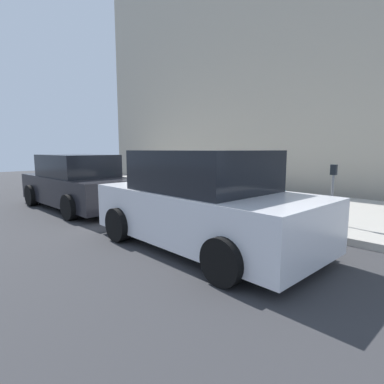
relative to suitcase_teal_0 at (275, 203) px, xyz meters
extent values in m
plane|color=#333335|center=(3.30, 0.71, -0.46)|extent=(40.00, 40.00, 0.00)
cube|color=#ADA89E|center=(3.30, -1.79, -0.39)|extent=(18.00, 5.00, 0.14)
cube|color=#B2A893|center=(3.30, -6.53, 6.53)|extent=(24.00, 3.00, 13.98)
cube|color=#0F606B|center=(0.00, 0.00, 0.00)|extent=(0.42, 0.25, 0.63)
cube|color=black|center=(0.00, 0.00, 0.00)|extent=(0.43, 0.05, 0.65)
cylinder|color=gray|center=(-0.18, 0.00, 0.46)|extent=(0.02, 0.02, 0.30)
cylinder|color=gray|center=(0.18, 0.00, 0.46)|extent=(0.02, 0.02, 0.30)
cylinder|color=black|center=(0.00, 0.00, 0.61)|extent=(0.36, 0.03, 0.02)
cylinder|color=black|center=(-0.19, 0.00, -0.30)|extent=(0.04, 0.02, 0.04)
cylinder|color=black|center=(0.19, 0.00, -0.30)|extent=(0.04, 0.02, 0.04)
cube|color=#59601E|center=(0.52, 0.09, -0.05)|extent=(0.48, 0.27, 0.55)
cube|color=black|center=(0.52, 0.09, -0.05)|extent=(0.48, 0.06, 0.56)
cylinder|color=gray|center=(0.32, 0.09, 0.33)|extent=(0.02, 0.02, 0.20)
cylinder|color=gray|center=(0.72, 0.10, 0.33)|extent=(0.02, 0.02, 0.20)
cylinder|color=black|center=(0.52, 0.09, 0.43)|extent=(0.41, 0.04, 0.02)
cylinder|color=black|center=(0.31, 0.09, -0.30)|extent=(0.04, 0.02, 0.04)
cylinder|color=black|center=(0.73, 0.10, -0.30)|extent=(0.04, 0.02, 0.04)
cube|color=maroon|center=(1.00, 0.14, -0.06)|extent=(0.36, 0.23, 0.53)
cube|color=black|center=(1.00, 0.14, -0.06)|extent=(0.35, 0.06, 0.54)
cylinder|color=gray|center=(0.86, 0.15, 0.33)|extent=(0.02, 0.02, 0.24)
cylinder|color=gray|center=(1.15, 0.13, 0.33)|extent=(0.02, 0.02, 0.24)
cylinder|color=black|center=(1.00, 0.14, 0.45)|extent=(0.29, 0.04, 0.02)
cylinder|color=black|center=(0.86, 0.15, -0.30)|extent=(0.04, 0.02, 0.04)
cylinder|color=black|center=(1.15, 0.13, -0.30)|extent=(0.04, 0.02, 0.04)
cube|color=navy|center=(1.43, 0.05, 0.04)|extent=(0.35, 0.22, 0.72)
cube|color=black|center=(1.43, 0.05, 0.04)|extent=(0.35, 0.06, 0.73)
cylinder|color=gray|center=(1.29, 0.06, 0.42)|extent=(0.02, 0.02, 0.04)
cylinder|color=gray|center=(1.57, 0.05, 0.42)|extent=(0.02, 0.02, 0.04)
cylinder|color=black|center=(1.43, 0.05, 0.44)|extent=(0.28, 0.04, 0.02)
cylinder|color=black|center=(1.28, 0.06, -0.30)|extent=(0.05, 0.02, 0.04)
cylinder|color=black|center=(1.57, 0.05, -0.30)|extent=(0.05, 0.02, 0.04)
cube|color=#9EA0A8|center=(1.89, 0.14, -0.03)|extent=(0.44, 0.23, 0.59)
cube|color=black|center=(1.89, 0.14, -0.03)|extent=(0.44, 0.06, 0.60)
cylinder|color=gray|center=(1.70, 0.13, 0.40)|extent=(0.02, 0.02, 0.27)
cylinder|color=gray|center=(2.07, 0.15, 0.40)|extent=(0.02, 0.02, 0.27)
cylinder|color=black|center=(1.89, 0.14, 0.54)|extent=(0.37, 0.04, 0.02)
cylinder|color=black|center=(1.70, 0.13, -0.30)|extent=(0.04, 0.02, 0.04)
cylinder|color=black|center=(2.08, 0.15, -0.30)|extent=(0.04, 0.02, 0.04)
cube|color=black|center=(2.41, 0.05, -0.01)|extent=(0.47, 0.23, 0.61)
cube|color=black|center=(2.41, 0.05, -0.01)|extent=(0.47, 0.08, 0.63)
cylinder|color=gray|center=(2.21, 0.07, 0.41)|extent=(0.02, 0.02, 0.23)
cylinder|color=gray|center=(2.60, 0.03, 0.41)|extent=(0.02, 0.02, 0.23)
cylinder|color=black|center=(2.41, 0.05, 0.53)|extent=(0.40, 0.06, 0.02)
cylinder|color=black|center=(2.21, 0.07, -0.30)|extent=(0.05, 0.02, 0.04)
cylinder|color=black|center=(2.61, 0.03, -0.30)|extent=(0.05, 0.02, 0.04)
cube|color=red|center=(2.92, 0.05, 0.04)|extent=(0.43, 0.25, 0.72)
cube|color=black|center=(2.92, 0.05, 0.04)|extent=(0.43, 0.07, 0.73)
cylinder|color=gray|center=(2.74, 0.06, 0.50)|extent=(0.02, 0.02, 0.20)
cylinder|color=gray|center=(3.10, 0.04, 0.50)|extent=(0.02, 0.02, 0.20)
cylinder|color=black|center=(2.92, 0.05, 0.60)|extent=(0.36, 0.05, 0.02)
cylinder|color=black|center=(2.74, 0.06, -0.30)|extent=(0.05, 0.02, 0.04)
cylinder|color=black|center=(3.10, 0.03, -0.30)|extent=(0.05, 0.02, 0.04)
cube|color=#0F606B|center=(3.40, 0.00, 0.02)|extent=(0.40, 0.24, 0.68)
cube|color=black|center=(3.40, 0.00, 0.02)|extent=(0.40, 0.06, 0.69)
cylinder|color=gray|center=(3.24, -0.01, 0.49)|extent=(0.02, 0.02, 0.26)
cylinder|color=gray|center=(3.57, 0.01, 0.49)|extent=(0.02, 0.02, 0.26)
cylinder|color=black|center=(3.40, 0.00, 0.62)|extent=(0.33, 0.04, 0.02)
cylinder|color=black|center=(3.23, -0.01, -0.30)|extent=(0.04, 0.02, 0.04)
cylinder|color=black|center=(3.57, 0.01, -0.30)|extent=(0.04, 0.02, 0.04)
cube|color=#59601E|center=(3.91, 0.14, -0.01)|extent=(0.49, 0.27, 0.62)
cube|color=black|center=(3.91, 0.14, -0.01)|extent=(0.49, 0.07, 0.63)
cylinder|color=gray|center=(3.70, 0.13, 0.44)|extent=(0.02, 0.02, 0.28)
cylinder|color=gray|center=(4.12, 0.15, 0.44)|extent=(0.02, 0.02, 0.28)
cylinder|color=black|center=(3.91, 0.14, 0.58)|extent=(0.42, 0.05, 0.02)
cylinder|color=black|center=(3.70, 0.12, -0.30)|extent=(0.05, 0.02, 0.04)
cylinder|color=black|center=(4.13, 0.15, -0.30)|extent=(0.05, 0.02, 0.04)
cylinder|color=red|center=(4.59, 0.06, 0.00)|extent=(0.20, 0.20, 0.63)
sphere|color=red|center=(4.59, 0.06, 0.36)|extent=(0.21, 0.21, 0.21)
cylinder|color=red|center=(4.74, 0.06, 0.03)|extent=(0.09, 0.10, 0.09)
cylinder|color=red|center=(4.44, 0.06, 0.03)|extent=(0.09, 0.10, 0.09)
cylinder|color=brown|center=(5.33, 0.21, 0.08)|extent=(0.11, 0.11, 0.80)
cylinder|color=slate|center=(-1.25, -0.19, 0.21)|extent=(0.05, 0.05, 1.05)
cube|color=#1E2328|center=(-1.25, -0.19, 0.84)|extent=(0.12, 0.09, 0.22)
cube|color=silver|center=(-0.11, 2.60, 0.14)|extent=(4.24, 1.97, 0.84)
cube|color=black|center=(-0.11, 2.60, 0.90)|extent=(2.22, 1.77, 0.69)
cylinder|color=black|center=(1.22, 3.52, -0.14)|extent=(0.64, 0.23, 0.64)
cylinder|color=black|center=(1.18, 1.62, -0.14)|extent=(0.64, 0.23, 0.64)
cylinder|color=black|center=(-1.39, 3.57, -0.14)|extent=(0.64, 0.23, 0.64)
cylinder|color=black|center=(-1.43, 1.68, -0.14)|extent=(0.64, 0.23, 0.64)
cube|color=black|center=(4.98, 2.60, 0.10)|extent=(4.47, 1.77, 0.77)
cube|color=black|center=(4.98, 2.60, 0.80)|extent=(2.33, 1.61, 0.63)
cylinder|color=black|center=(6.35, 3.48, -0.14)|extent=(0.64, 0.23, 0.64)
cylinder|color=black|center=(6.37, 1.75, -0.14)|extent=(0.64, 0.23, 0.64)
cylinder|color=black|center=(3.59, 3.45, -0.14)|extent=(0.64, 0.23, 0.64)
cylinder|color=black|center=(3.61, 1.71, -0.14)|extent=(0.64, 0.23, 0.64)
camera|label=1|loc=(-3.75, 6.45, 1.26)|focal=28.57mm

